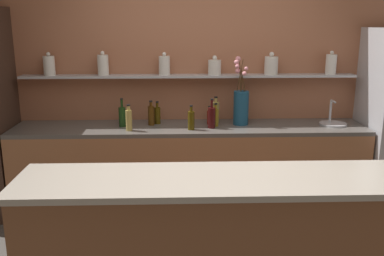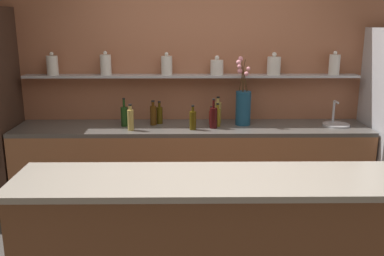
% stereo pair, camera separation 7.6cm
% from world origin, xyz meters
% --- Properties ---
extents(back_wall_unit, '(5.20, 0.28, 2.60)m').
position_xyz_m(back_wall_unit, '(-0.00, 1.60, 1.30)').
color(back_wall_unit, '#A86647').
rests_on(back_wall_unit, ground_plane).
extents(back_counter_unit, '(3.60, 0.62, 0.92)m').
position_xyz_m(back_counter_unit, '(-0.13, 1.24, 0.46)').
color(back_counter_unit, '#99603D').
rests_on(back_counter_unit, ground_plane).
extents(island_counter, '(2.56, 0.61, 1.02)m').
position_xyz_m(island_counter, '(0.00, -0.49, 0.51)').
color(island_counter, brown).
rests_on(island_counter, ground_plane).
extents(flower_vase, '(0.16, 0.18, 0.70)m').
position_xyz_m(flower_vase, '(0.40, 1.30, 1.13)').
color(flower_vase, navy).
rests_on(flower_vase, back_counter_unit).
extents(sink_fixture, '(0.28, 0.28, 0.25)m').
position_xyz_m(sink_fixture, '(1.36, 1.25, 0.95)').
color(sink_fixture, '#B7B7BC').
rests_on(sink_fixture, back_counter_unit).
extents(bottle_wine_0, '(0.08, 0.08, 0.30)m').
position_xyz_m(bottle_wine_0, '(0.09, 1.16, 1.03)').
color(bottle_wine_0, '#380C0C').
rests_on(bottle_wine_0, back_counter_unit).
extents(bottle_oil_1, '(0.07, 0.07, 0.25)m').
position_xyz_m(bottle_oil_1, '(-0.12, 1.10, 1.02)').
color(bottle_oil_1, '#47380A').
rests_on(bottle_oil_1, back_counter_unit).
extents(bottle_sauce_2, '(0.05, 0.05, 0.16)m').
position_xyz_m(bottle_sauce_2, '(-0.84, 1.40, 0.98)').
color(bottle_sauce_2, black).
rests_on(bottle_sauce_2, back_counter_unit).
extents(bottle_spirit_3, '(0.06, 0.06, 0.26)m').
position_xyz_m(bottle_spirit_3, '(-0.73, 1.08, 1.03)').
color(bottle_spirit_3, tan).
rests_on(bottle_spirit_3, back_counter_unit).
extents(bottle_sauce_4, '(0.05, 0.05, 0.19)m').
position_xyz_m(bottle_sauce_4, '(0.08, 1.32, 1.00)').
color(bottle_sauce_4, maroon).
rests_on(bottle_sauce_4, back_counter_unit).
extents(bottle_oil_5, '(0.06, 0.06, 0.24)m').
position_xyz_m(bottle_oil_5, '(0.13, 1.23, 1.02)').
color(bottle_oil_5, olive).
rests_on(bottle_oil_5, back_counter_unit).
extents(bottle_spirit_6, '(0.06, 0.06, 0.26)m').
position_xyz_m(bottle_spirit_6, '(-0.53, 1.30, 1.03)').
color(bottle_spirit_6, '#4C2D0C').
rests_on(bottle_spirit_6, back_counter_unit).
extents(bottle_wine_7, '(0.07, 0.07, 0.29)m').
position_xyz_m(bottle_wine_7, '(-0.82, 1.25, 1.03)').
color(bottle_wine_7, '#193814').
rests_on(bottle_wine_7, back_counter_unit).
extents(bottle_oil_8, '(0.06, 0.06, 0.24)m').
position_xyz_m(bottle_oil_8, '(-0.47, 1.36, 1.01)').
color(bottle_oil_8, '#47380A').
rests_on(bottle_oil_8, back_counter_unit).
extents(bottle_spirit_9, '(0.07, 0.07, 0.28)m').
position_xyz_m(bottle_spirit_9, '(0.15, 1.37, 1.04)').
color(bottle_spirit_9, tan).
rests_on(bottle_spirit_9, back_counter_unit).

